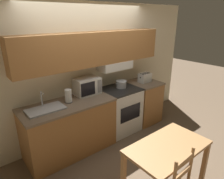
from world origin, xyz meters
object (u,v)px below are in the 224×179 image
object	(u,v)px
microwave	(87,86)
toaster	(145,78)
stove_range	(120,109)
dining_table	(167,153)
paper_towel_roll	(68,96)
cooking_pot	(121,84)
sink_basin	(45,109)

from	to	relation	value
microwave	toaster	distance (m)	1.39
stove_range	dining_table	bearing A→B (deg)	-110.05
paper_towel_roll	dining_table	bearing A→B (deg)	-72.40
cooking_pot	paper_towel_roll	size ratio (longest dim) A/B	1.30
cooking_pot	sink_basin	bearing A→B (deg)	-178.76
cooking_pot	sink_basin	world-z (taller)	sink_basin
microwave	sink_basin	world-z (taller)	microwave
toaster	sink_basin	xyz separation A→B (m)	(-2.25, 0.01, -0.08)
microwave	cooking_pot	bearing A→B (deg)	-10.54
toaster	cooking_pot	bearing A→B (deg)	176.44
microwave	dining_table	world-z (taller)	microwave
sink_basin	paper_towel_roll	size ratio (longest dim) A/B	2.53
cooking_pot	dining_table	world-z (taller)	cooking_pot
dining_table	paper_towel_roll	bearing A→B (deg)	107.60
sink_basin	paper_towel_roll	bearing A→B (deg)	5.92
microwave	paper_towel_roll	distance (m)	0.47
toaster	paper_towel_roll	xyz separation A→B (m)	(-1.82, 0.05, 0.01)
cooking_pot	microwave	world-z (taller)	microwave
paper_towel_roll	microwave	bearing A→B (deg)	15.46
toaster	sink_basin	bearing A→B (deg)	179.84
cooking_pot	microwave	bearing A→B (deg)	169.46
stove_range	paper_towel_roll	bearing A→B (deg)	178.22
cooking_pot	toaster	bearing A→B (deg)	-3.56
cooking_pot	paper_towel_roll	bearing A→B (deg)	179.55
sink_basin	dining_table	world-z (taller)	sink_basin
stove_range	cooking_pot	distance (m)	0.55
stove_range	dining_table	world-z (taller)	stove_range
sink_basin	dining_table	distance (m)	1.89
dining_table	toaster	bearing A→B (deg)	50.95
cooking_pot	dining_table	bearing A→B (deg)	-111.49
stove_range	dining_table	distance (m)	1.73
stove_range	microwave	xyz separation A→B (m)	(-0.66, 0.16, 0.62)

